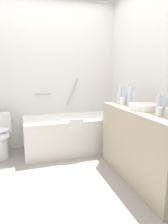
{
  "coord_description": "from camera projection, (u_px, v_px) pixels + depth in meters",
  "views": [
    {
      "loc": [
        -0.31,
        -2.15,
        1.31
      ],
      "look_at": [
        0.47,
        0.31,
        0.79
      ],
      "focal_mm": 31.54,
      "sensor_mm": 36.0,
      "label": 1
    }
  ],
  "objects": [
    {
      "name": "ground_plane",
      "position": [
        55.0,
        184.0,
        2.36
      ],
      "size": [
        3.72,
        3.72,
        0.0
      ],
      "primitive_type": "plane",
      "color": "#9E9389"
    },
    {
      "name": "drinking_glass_1",
      "position": [
        123.0,
        101.0,
        2.65
      ],
      "size": [
        0.08,
        0.08,
        0.1
      ],
      "primitive_type": "cylinder",
      "color": "white",
      "rests_on": "vanity_counter"
    },
    {
      "name": "sink_basin",
      "position": [
        144.0,
        107.0,
        2.31
      ],
      "size": [
        0.36,
        0.36,
        0.07
      ],
      "primitive_type": "cylinder",
      "color": "white",
      "rests_on": "vanity_counter"
    },
    {
      "name": "wall_back_tiled",
      "position": [
        39.0,
        75.0,
        3.4
      ],
      "size": [
        3.12,
        0.1,
        2.54
      ],
      "primitive_type": "cube",
      "color": "silver",
      "rests_on": "ground_plane"
    },
    {
      "name": "water_bottle_3",
      "position": [
        127.0,
        95.0,
        2.73
      ],
      "size": [
        0.07,
        0.07,
        0.26
      ],
      "color": "silver",
      "rests_on": "vanity_counter"
    },
    {
      "name": "water_bottle_5",
      "position": [
        130.0,
        97.0,
        2.58
      ],
      "size": [
        0.06,
        0.06,
        0.25
      ],
      "color": "silver",
      "rests_on": "vanity_counter"
    },
    {
      "name": "vanity_counter",
      "position": [
        146.0,
        145.0,
        2.39
      ],
      "size": [
        0.54,
        1.39,
        0.88
      ],
      "primitive_type": "cube",
      "color": "tan",
      "rests_on": "ground_plane"
    },
    {
      "name": "water_bottle_4",
      "position": [
        159.0,
        104.0,
        2.06
      ],
      "size": [
        0.07,
        0.07,
        0.21
      ],
      "color": "silver",
      "rests_on": "vanity_counter"
    },
    {
      "name": "drinking_glass_0",
      "position": [
        159.0,
        111.0,
        1.98
      ],
      "size": [
        0.07,
        0.07,
        0.09
      ],
      "primitive_type": "cylinder",
      "color": "white",
      "rests_on": "vanity_counter"
    },
    {
      "name": "water_bottle_2",
      "position": [
        120.0,
        95.0,
        2.74
      ],
      "size": [
        0.06,
        0.06,
        0.26
      ],
      "color": "silver",
      "rests_on": "vanity_counter"
    },
    {
      "name": "wall_right_mirror",
      "position": [
        161.0,
        75.0,
        2.52
      ],
      "size": [
        0.1,
        3.08,
        2.54
      ],
      "primitive_type": "cube",
      "color": "silver",
      "rests_on": "ground_plane"
    },
    {
      "name": "bathtub",
      "position": [
        73.0,
        132.0,
        3.35
      ],
      "size": [
        1.61,
        0.73,
        1.2
      ],
      "color": "white",
      "rests_on": "ground_plane"
    },
    {
      "name": "sink_faucet",
      "position": [
        159.0,
        106.0,
        2.37
      ],
      "size": [
        0.11,
        0.15,
        0.06
      ],
      "color": "silver",
      "rests_on": "vanity_counter"
    }
  ]
}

